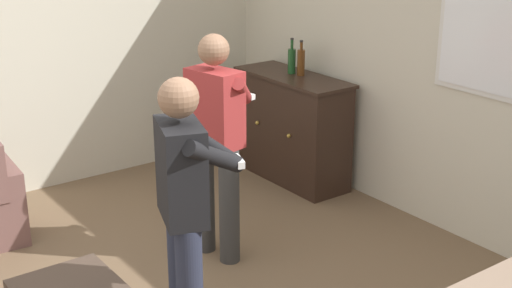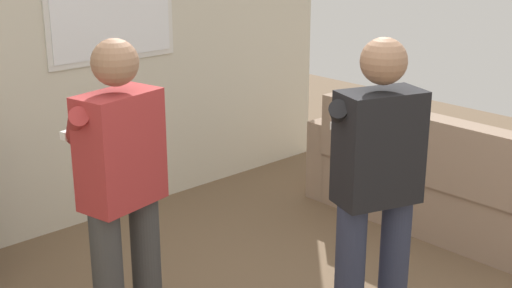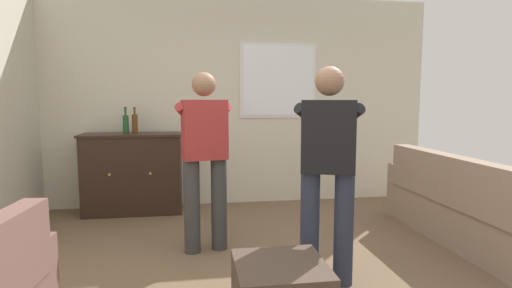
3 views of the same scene
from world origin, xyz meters
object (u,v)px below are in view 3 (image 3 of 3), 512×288
at_px(couch, 472,215).
at_px(bottle_wine_green, 126,123).
at_px(person_standing_left, 205,153).
at_px(bottle_liquor_amber, 135,123).
at_px(sideboard_cabinet, 133,173).
at_px(person_standing_right, 328,165).

xyz_separation_m(couch, bottle_wine_green, (-3.47, 1.79, 0.80)).
height_order(couch, person_standing_left, person_standing_left).
xyz_separation_m(bottle_liquor_amber, person_standing_left, (0.83, -1.47, -0.20)).
bearing_deg(sideboard_cabinet, bottle_wine_green, 152.47).
bearing_deg(person_standing_left, person_standing_right, -41.51).
bearing_deg(couch, person_standing_left, 172.12).
bearing_deg(person_standing_left, sideboard_cabinet, 121.59).
xyz_separation_m(person_standing_left, person_standing_right, (0.92, -0.81, 0.00)).
height_order(couch, person_standing_right, person_standing_right).
distance_m(couch, bottle_wine_green, 3.98).
distance_m(sideboard_cabinet, bottle_liquor_amber, 0.63).
distance_m(bottle_liquor_amber, person_standing_left, 1.70).
height_order(bottle_wine_green, bottle_liquor_amber, bottle_wine_green).
xyz_separation_m(sideboard_cabinet, person_standing_left, (0.87, -1.41, 0.43)).
bearing_deg(bottle_liquor_amber, person_standing_right, -52.49).
bearing_deg(person_standing_right, bottle_liquor_amber, 127.51).
distance_m(couch, person_standing_right, 1.78).
distance_m(bottle_liquor_amber, person_standing_right, 2.88).
relative_size(bottle_wine_green, bottle_liquor_amber, 1.02).
distance_m(bottle_wine_green, person_standing_left, 1.73).
height_order(couch, bottle_liquor_amber, bottle_liquor_amber).
distance_m(sideboard_cabinet, person_standing_left, 1.71).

